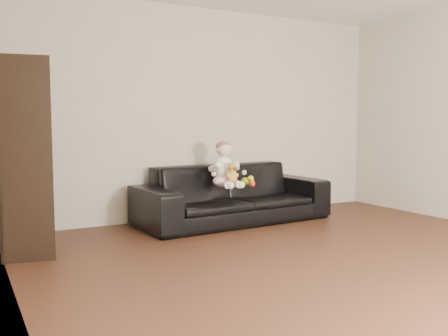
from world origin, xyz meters
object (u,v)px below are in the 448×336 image
toy_green (246,181)px  toy_rattle (252,184)px  baby (225,167)px  teddy_bear (232,173)px  cabinet (27,158)px  sofa (233,194)px  toy_blue_disc (251,185)px

toy_green → toy_rattle: (0.00, -0.14, -0.01)m
baby → toy_rattle: bearing=-13.4°
teddy_bear → toy_green: teddy_bear is taller
cabinet → sofa: bearing=18.6°
baby → teddy_bear: bearing=-74.4°
baby → toy_green: 0.34m
baby → toy_rattle: baby is taller
baby → toy_rattle: 0.38m
sofa → baby: size_ratio=4.40×
toy_rattle → toy_blue_disc: 0.15m
sofa → toy_blue_disc: 0.25m
teddy_bear → sofa: bearing=84.5°
toy_blue_disc → teddy_bear: bearing=-155.7°
baby → toy_rattle: (0.29, -0.14, -0.20)m
teddy_bear → toy_green: size_ratio=1.68×
teddy_bear → toy_rattle: bearing=30.6°
toy_green → toy_blue_disc: size_ratio=1.58×
baby → sofa: bearing=46.5°
teddy_bear → toy_green: bearing=56.6°
sofa → toy_green: (0.10, -0.12, 0.16)m
toy_blue_disc → toy_green: bearing=172.3°
cabinet → teddy_bear: size_ratio=7.51×
baby → toy_blue_disc: 0.42m
sofa → toy_rattle: (0.10, -0.26, 0.14)m
baby → toy_green: size_ratio=3.81×
baby → teddy_bear: baby is taller
cabinet → toy_blue_disc: (2.52, 0.26, -0.42)m
teddy_bear → toy_blue_disc: teddy_bear is taller
baby → teddy_bear: 0.17m
teddy_bear → toy_rattle: size_ratio=3.23×
toy_green → toy_blue_disc: bearing=-7.7°
baby → toy_blue_disc: (0.36, -0.00, -0.23)m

